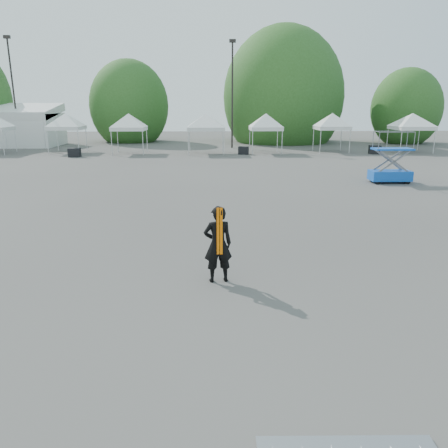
{
  "coord_description": "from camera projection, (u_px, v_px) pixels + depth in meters",
  "views": [
    {
      "loc": [
        0.56,
        -10.61,
        4.0
      ],
      "look_at": [
        0.94,
        -0.71,
        1.3
      ],
      "focal_mm": 35.0,
      "sensor_mm": 36.0,
      "label": 1
    }
  ],
  "objects": [
    {
      "name": "tent_g",
      "position": [
        333.0,
        116.0,
        37.79
      ],
      "size": [
        3.87,
        3.87,
        3.88
      ],
      "color": "silver",
      "rests_on": "ground"
    },
    {
      "name": "tent_f",
      "position": [
        266.0,
        117.0,
        36.79
      ],
      "size": [
        3.75,
        3.75,
        3.88
      ],
      "color": "silver",
      "rests_on": "ground"
    },
    {
      "name": "tent_e",
      "position": [
        206.0,
        117.0,
        36.53
      ],
      "size": [
        4.39,
        4.39,
        3.88
      ],
      "color": "silver",
      "rests_on": "ground"
    },
    {
      "name": "tree_mid_e",
      "position": [
        283.0,
        97.0,
        47.92
      ],
      "size": [
        5.12,
        5.12,
        7.79
      ],
      "color": "#382314",
      "rests_on": "ground"
    },
    {
      "name": "tree_mid_w",
      "position": [
        129.0,
        106.0,
        48.48
      ],
      "size": [
        4.16,
        4.16,
        6.33
      ],
      "color": "#382314",
      "rests_on": "ground"
    },
    {
      "name": "tent_h",
      "position": [
        413.0,
        116.0,
        37.76
      ],
      "size": [
        4.36,
        4.36,
        3.88
      ],
      "color": "silver",
      "rests_on": "ground"
    },
    {
      "name": "light_pole_west",
      "position": [
        13.0,
        86.0,
        41.84
      ],
      "size": [
        0.6,
        0.25,
        10.3
      ],
      "color": "black",
      "rests_on": "ground"
    },
    {
      "name": "crate_east",
      "position": [
        375.0,
        150.0,
        36.91
      ],
      "size": [
        1.03,
        0.86,
        0.72
      ],
      "primitive_type": "cube",
      "rotation": [
        0.0,
        0.0,
        -0.16
      ],
      "color": "black",
      "rests_on": "ground"
    },
    {
      "name": "man",
      "position": [
        218.0,
        244.0,
        10.04
      ],
      "size": [
        0.72,
        0.53,
        1.82
      ],
      "rotation": [
        0.0,
        0.0,
        3.3
      ],
      "color": "black",
      "rests_on": "ground"
    },
    {
      "name": "tent_c",
      "position": [
        65.0,
        116.0,
        37.6
      ],
      "size": [
        3.94,
        3.94,
        3.88
      ],
      "color": "silver",
      "rests_on": "ground"
    },
    {
      "name": "crate_west",
      "position": [
        75.0,
        153.0,
        34.77
      ],
      "size": [
        0.88,
        0.69,
        0.69
      ],
      "primitive_type": "cube",
      "rotation": [
        0.0,
        0.0,
        -0.0
      ],
      "color": "black",
      "rests_on": "ground"
    },
    {
      "name": "tree_far_e",
      "position": [
        406.0,
        109.0,
        46.8
      ],
      "size": [
        3.84,
        3.84,
        5.84
      ],
      "color": "#382314",
      "rests_on": "ground"
    },
    {
      "name": "crate_mid",
      "position": [
        243.0,
        150.0,
        36.67
      ],
      "size": [
        0.95,
        0.81,
        0.64
      ],
      "primitive_type": "cube",
      "rotation": [
        0.0,
        0.0,
        -0.23
      ],
      "color": "black",
      "rests_on": "ground"
    },
    {
      "name": "tent_d",
      "position": [
        129.0,
        117.0,
        36.57
      ],
      "size": [
        3.9,
        3.9,
        3.88
      ],
      "color": "silver",
      "rests_on": "ground"
    },
    {
      "name": "light_pole_east",
      "position": [
        232.0,
        88.0,
        40.77
      ],
      "size": [
        0.6,
        0.25,
        9.8
      ],
      "color": "black",
      "rests_on": "ground"
    },
    {
      "name": "scissor_lift",
      "position": [
        392.0,
        157.0,
        22.94
      ],
      "size": [
        2.1,
        1.08,
        2.69
      ],
      "rotation": [
        0.0,
        0.0,
        -0.02
      ],
      "color": "#0C40A5",
      "rests_on": "ground"
    },
    {
      "name": "ground",
      "position": [
        186.0,
        266.0,
        11.26
      ],
      "size": [
        120.0,
        120.0,
        0.0
      ],
      "primitive_type": "plane",
      "color": "#474442",
      "rests_on": "ground"
    }
  ]
}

